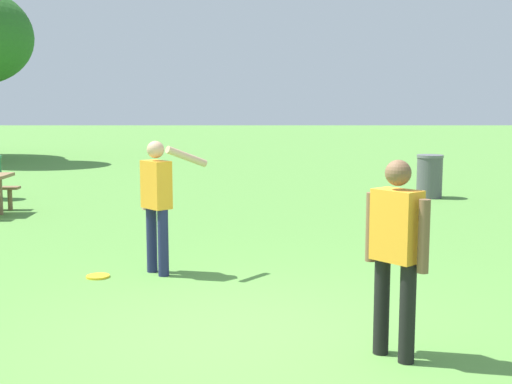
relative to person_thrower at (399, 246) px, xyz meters
name	(u,v)px	position (x,y,z in m)	size (l,w,h in m)	color
ground_plane	(236,335)	(-1.35, 0.54, -0.94)	(120.00, 120.00, 0.00)	#568E3D
person_thrower	(399,246)	(0.00, 0.00, 0.00)	(0.43, 0.48, 1.64)	black
person_catcher	(161,197)	(-2.33, 2.73, 0.02)	(0.84, 0.48, 1.64)	#1E234C
frisbee	(101,276)	(-3.05, 2.54, -0.93)	(0.28, 0.28, 0.03)	yellow
trash_can_further_along	(433,176)	(2.75, 9.40, -0.46)	(0.59, 0.59, 0.96)	#515156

